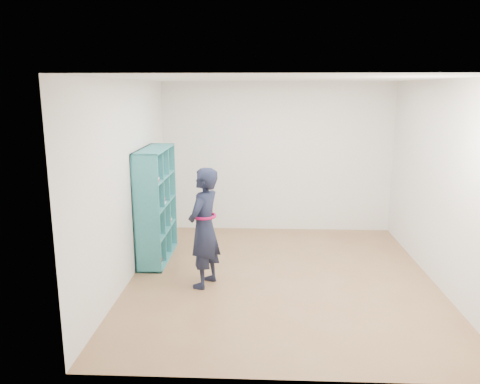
{
  "coord_description": "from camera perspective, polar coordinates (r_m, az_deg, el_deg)",
  "views": [
    {
      "loc": [
        -0.28,
        -5.88,
        2.49
      ],
      "look_at": [
        -0.56,
        0.3,
        1.11
      ],
      "focal_mm": 35.0,
      "sensor_mm": 36.0,
      "label": 1
    }
  ],
  "objects": [
    {
      "name": "wall_right",
      "position": [
        6.42,
        23.35,
        0.85
      ],
      "size": [
        0.02,
        4.5,
        2.6
      ],
      "primitive_type": "cube",
      "color": "white",
      "rests_on": "floor"
    },
    {
      "name": "bookshelf",
      "position": [
        6.96,
        -10.41,
        -1.65
      ],
      "size": [
        0.36,
        1.24,
        1.65
      ],
      "color": "#286F7D",
      "rests_on": "floor"
    },
    {
      "name": "floor",
      "position": [
        6.39,
        5.0,
        -10.4
      ],
      "size": [
        4.5,
        4.5,
        0.0
      ],
      "primitive_type": "plane",
      "color": "brown",
      "rests_on": "ground"
    },
    {
      "name": "wall_front",
      "position": [
        3.83,
        6.73,
        -5.59
      ],
      "size": [
        4.0,
        0.02,
        2.6
      ],
      "primitive_type": "cube",
      "color": "white",
      "rests_on": "floor"
    },
    {
      "name": "wall_left",
      "position": [
        6.24,
        -13.43,
        1.23
      ],
      "size": [
        0.02,
        4.5,
        2.6
      ],
      "primitive_type": "cube",
      "color": "white",
      "rests_on": "floor"
    },
    {
      "name": "person",
      "position": [
        5.92,
        -4.4,
        -4.37
      ],
      "size": [
        0.54,
        0.66,
        1.54
      ],
      "rotation": [
        0.0,
        0.0,
        -1.94
      ],
      "color": "black",
      "rests_on": "floor"
    },
    {
      "name": "ceiling",
      "position": [
        5.89,
        5.49,
        13.58
      ],
      "size": [
        4.5,
        4.5,
        0.0
      ],
      "primitive_type": "plane",
      "color": "white",
      "rests_on": "wall_back"
    },
    {
      "name": "smartphone",
      "position": [
        6.04,
        -5.32,
        -3.04
      ],
      "size": [
        0.03,
        0.1,
        0.14
      ],
      "rotation": [
        0.27,
        0.0,
        -0.23
      ],
      "color": "silver",
      "rests_on": "person"
    },
    {
      "name": "wall_back",
      "position": [
        8.23,
        4.54,
        4.2
      ],
      "size": [
        4.0,
        0.02,
        2.6
      ],
      "primitive_type": "cube",
      "color": "white",
      "rests_on": "floor"
    }
  ]
}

